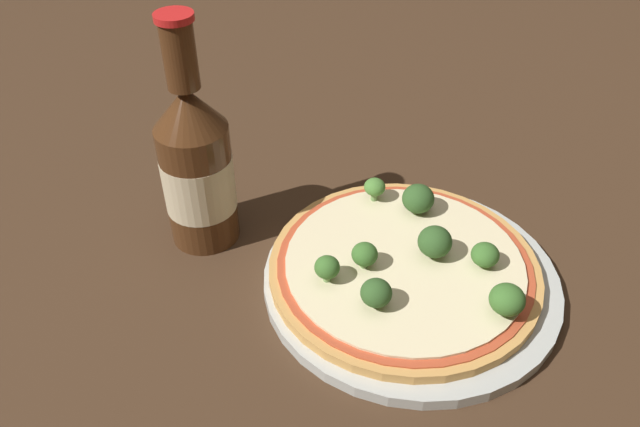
{
  "coord_description": "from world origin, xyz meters",
  "views": [
    {
      "loc": [
        -0.37,
        -0.18,
        0.43
      ],
      "look_at": [
        -0.01,
        0.09,
        0.06
      ],
      "focal_mm": 35.0,
      "sensor_mm": 36.0,
      "label": 1
    }
  ],
  "objects": [
    {
      "name": "broccoli_floret_3",
      "position": [
        -0.05,
        0.0,
        0.04
      ],
      "size": [
        0.03,
        0.03,
        0.03
      ],
      "color": "#6B8E51",
      "rests_on": "pizza"
    },
    {
      "name": "broccoli_floret_1",
      "position": [
        -0.05,
        0.05,
        0.04
      ],
      "size": [
        0.02,
        0.02,
        0.03
      ],
      "color": "#6B8E51",
      "rests_on": "pizza"
    },
    {
      "name": "broccoli_floret_7",
      "position": [
        0.08,
        0.08,
        0.04
      ],
      "size": [
        0.02,
        0.02,
        0.03
      ],
      "color": "#6B8E51",
      "rests_on": "pizza"
    },
    {
      "name": "broccoli_floret_5",
      "position": [
        0.04,
        -0.01,
        0.04
      ],
      "size": [
        0.03,
        0.03,
        0.03
      ],
      "color": "#6B8E51",
      "rests_on": "pizza"
    },
    {
      "name": "plate",
      "position": [
        0.02,
        0.0,
        0.01
      ],
      "size": [
        0.28,
        0.28,
        0.01
      ],
      "color": "#B2B7B2",
      "rests_on": "ground_plane"
    },
    {
      "name": "broccoli_floret_4",
      "position": [
        -0.01,
        0.03,
        0.04
      ],
      "size": [
        0.02,
        0.02,
        0.03
      ],
      "color": "#6B8E51",
      "rests_on": "pizza"
    },
    {
      "name": "ground_plane",
      "position": [
        0.0,
        0.0,
        0.0
      ],
      "size": [
        3.0,
        3.0,
        0.0
      ],
      "primitive_type": "plane",
      "color": "#3D2819"
    },
    {
      "name": "broccoli_floret_2",
      "position": [
        0.01,
        -0.09,
        0.04
      ],
      "size": [
        0.03,
        0.03,
        0.03
      ],
      "color": "#6B8E51",
      "rests_on": "pizza"
    },
    {
      "name": "beer_bottle",
      "position": [
        -0.04,
        0.21,
        0.09
      ],
      "size": [
        0.07,
        0.07,
        0.24
      ],
      "color": "#472814",
      "rests_on": "ground_plane"
    },
    {
      "name": "pizza",
      "position": [
        0.02,
        0.01,
        0.02
      ],
      "size": [
        0.26,
        0.26,
        0.01
      ],
      "color": "tan",
      "rests_on": "plate"
    },
    {
      "name": "broccoli_floret_0",
      "position": [
        0.09,
        0.04,
        0.04
      ],
      "size": [
        0.03,
        0.03,
        0.03
      ],
      "color": "#6B8E51",
      "rests_on": "pizza"
    },
    {
      "name": "broccoli_floret_6",
      "position": [
        0.06,
        -0.05,
        0.04
      ],
      "size": [
        0.03,
        0.03,
        0.02
      ],
      "color": "#6B8E51",
      "rests_on": "pizza"
    }
  ]
}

